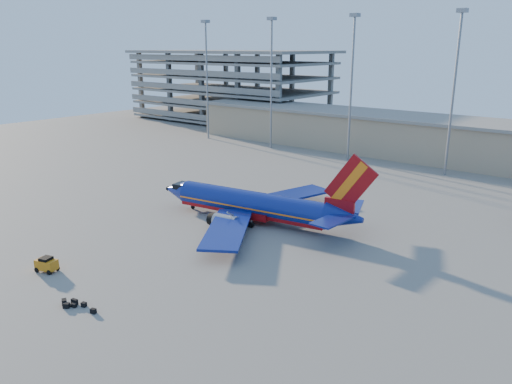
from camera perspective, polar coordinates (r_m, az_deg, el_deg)
ground at (r=66.25m, az=-5.29°, el=-3.64°), size 220.00×220.00×0.00m
terminal_building at (r=109.32m, az=20.53°, el=5.68°), size 122.00×16.00×8.50m
parking_garage at (r=159.14m, az=-2.85°, el=12.38°), size 62.00×32.00×21.40m
light_mast_row at (r=98.46m, az=16.16°, el=12.78°), size 101.60×1.60×28.65m
aircraft_main at (r=66.15m, az=0.04°, el=-1.52°), size 31.27×29.86×10.63m
baggage_tug at (r=56.58m, az=-22.82°, el=-7.60°), size 2.48×1.91×1.57m
luggage_pile at (r=48.71m, az=-20.10°, el=-11.98°), size 4.01×1.66×0.54m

